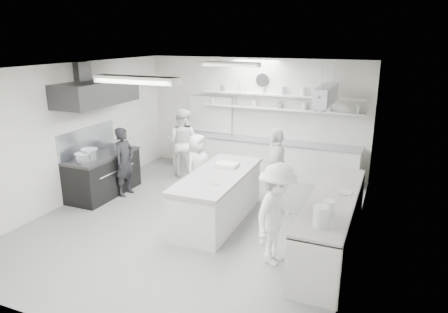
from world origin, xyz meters
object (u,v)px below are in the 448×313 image
at_px(prep_island, 218,198).
at_px(cook_back, 183,143).
at_px(right_counter, 331,225).
at_px(stove, 103,176).
at_px(cook_stove, 125,162).
at_px(back_counter, 261,157).

relative_size(prep_island, cook_back, 1.41).
relative_size(right_counter, cook_back, 1.85).
height_order(stove, cook_stove, cook_stove).
bearing_deg(back_counter, right_counter, -55.35).
xyz_separation_m(back_counter, right_counter, (2.35, -3.40, 0.01)).
xyz_separation_m(stove, cook_stove, (0.49, 0.18, 0.34)).
bearing_deg(right_counter, stove, 173.48).
relative_size(back_counter, cook_back, 2.81).
bearing_deg(prep_island, cook_stove, 169.16).
bearing_deg(back_counter, stove, -136.01).
relative_size(back_counter, prep_island, 1.99).
distance_m(prep_island, cook_stove, 2.57).
bearing_deg(back_counter, prep_island, -88.15).
bearing_deg(stove, prep_island, -4.62).
height_order(right_counter, prep_island, right_counter).
height_order(right_counter, cook_back, cook_back).
relative_size(back_counter, cook_stove, 3.17).
distance_m(right_counter, cook_back, 4.90).
distance_m(back_counter, prep_island, 3.04).
bearing_deg(prep_island, right_counter, -10.31).
height_order(stove, prep_island, prep_island).
distance_m(back_counter, cook_stove, 3.58).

